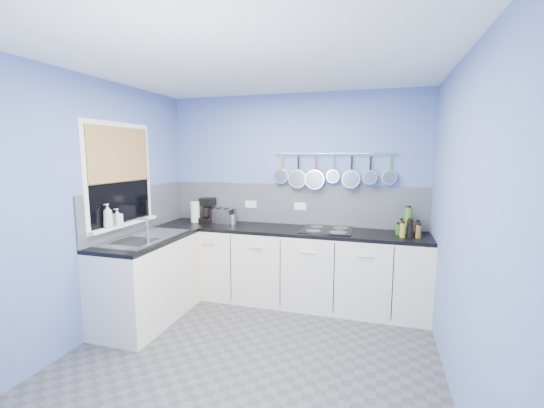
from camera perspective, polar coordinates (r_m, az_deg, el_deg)
The scene contains 44 objects.
floor at distance 3.51m, azimuth -2.94°, elevation -22.60°, with size 3.20×3.00×0.02m, color #47474C.
ceiling at distance 3.11m, azimuth -3.30°, elevation 21.61°, with size 3.20×3.00×0.02m, color white.
wall_back at distance 4.51m, azimuth 3.38°, elevation 1.26°, with size 3.20×0.02×2.50m, color #5871B4.
wall_front at distance 1.76m, azimuth -20.15°, elevation -9.84°, with size 3.20×0.02×2.50m, color #5871B4.
wall_left at distance 3.91m, azimuth -25.90°, elevation -0.55°, with size 0.02×3.00×2.50m, color #5871B4.
wall_right at distance 2.95m, azimuth 27.82°, elevation -3.20°, with size 0.02×3.00×2.50m, color #5871B4.
backsplash_back at distance 4.50m, azimuth 3.30°, elevation -0.04°, with size 3.20×0.02×0.50m, color gray.
backsplash_left at distance 4.37m, azimuth -20.32°, elevation -0.76°, with size 0.02×1.80×0.50m, color gray.
cabinet_run_back at distance 4.38m, azimuth 2.34°, elevation -9.91°, with size 3.20×0.60×0.86m, color silver.
worktop_back at distance 4.27m, azimuth 2.38°, elevation -4.15°, with size 3.20×0.60×0.04m, color black.
cabinet_run_left at distance 4.14m, azimuth -19.10°, elevation -11.47°, with size 0.60×1.20×0.86m, color silver.
worktop_left at distance 4.01m, azimuth -19.40°, elevation -5.39°, with size 0.60×1.20×0.04m, color black.
window_frame at distance 4.09m, azimuth -22.96°, elevation 4.18°, with size 0.01×1.00×1.10m, color white.
window_glass at distance 4.08m, azimuth -22.91°, elevation 4.18°, with size 0.01×0.90×1.00m, color black.
bamboo_blind at distance 4.07m, azimuth -22.99°, elevation 7.34°, with size 0.01×0.90×0.55m, color #A97A4F.
window_sill at distance 4.13m, azimuth -22.31°, elevation -2.96°, with size 0.10×0.98×0.03m, color white.
sink_unit at distance 4.01m, azimuth -19.41°, elevation -5.05°, with size 0.50×0.95×0.01m, color silver.
mixer_tap at distance 3.75m, azimuth -19.13°, elevation -3.95°, with size 0.12×0.08×0.26m, color silver, non-canonical shape.
socket_left at distance 4.64m, azimuth -3.36°, elevation -0.04°, with size 0.15×0.01×0.09m, color white.
socket_right at distance 4.47m, azimuth 4.51°, elevation -0.37°, with size 0.15×0.01×0.09m, color white.
pot_rail at distance 4.33m, azimuth 9.77°, elevation 7.91°, with size 0.02×0.02×1.45m, color silver.
soap_bottle_a at distance 3.90m, azimuth -24.59°, elevation -1.70°, with size 0.09×0.09×0.24m, color white.
soap_bottle_b at distance 4.00m, azimuth -23.33°, elevation -1.88°, with size 0.08×0.08×0.17m, color white.
paper_towel at distance 4.75m, azimuth -12.10°, elevation -1.22°, with size 0.12×0.12×0.26m, color white.
coffee_maker at distance 4.73m, azimuth -10.26°, elevation -0.94°, with size 0.17×0.19×0.31m, color black, non-canonical shape.
toaster at distance 4.65m, azimuth -7.82°, elevation -1.85°, with size 0.28×0.16×0.18m, color silver.
canister at distance 4.54m, azimuth -6.21°, elevation -2.42°, with size 0.08×0.08×0.12m, color silver.
hob at distance 4.20m, azimuth 8.77°, elevation -4.09°, with size 0.57×0.50×0.01m, color black.
pan_0 at distance 4.44m, azimuth 1.50°, elevation 5.65°, with size 0.18×0.05×0.37m, color silver, non-canonical shape.
pan_1 at distance 4.39m, azimuth 4.18°, elevation 5.28°, with size 0.23×0.07×0.42m, color silver, non-canonical shape.
pan_2 at distance 4.35m, azimuth 6.91°, elevation 5.16°, with size 0.24×0.09×0.43m, color silver, non-canonical shape.
pan_3 at distance 4.32m, azimuth 9.70°, elevation 5.62°, with size 0.16×0.06×0.35m, color silver, non-canonical shape.
pan_4 at distance 4.30m, azimuth 12.50°, elevation 5.17°, with size 0.21×0.09×0.40m, color silver, non-canonical shape.
pan_5 at distance 4.29m, azimuth 15.34°, elevation 5.39°, with size 0.16×0.10×0.35m, color silver, non-canonical shape.
pan_6 at distance 4.29m, azimuth 18.18°, elevation 5.29°, with size 0.16×0.06×0.35m, color silver, non-canonical shape.
condiment_0 at distance 4.27m, azimuth 22.09°, elevation -3.55°, with size 0.06×0.06×0.13m, color #4C190C.
condiment_1 at distance 4.23m, azimuth 20.78°, elevation -2.48°, with size 0.07×0.07×0.29m, color #3F721E.
condiment_2 at distance 4.25m, azimuth 19.80°, elevation -3.41°, with size 0.06×0.06×0.14m, color #8C5914.
condiment_3 at distance 4.18m, azimuth 22.20°, elevation -3.91°, with size 0.05×0.05×0.11m, color brown.
condiment_4 at distance 4.16m, azimuth 21.04°, elevation -3.56°, with size 0.07×0.07×0.17m, color black.
condiment_5 at distance 4.17m, azimuth 19.44°, elevation -3.81°, with size 0.06×0.06×0.11m, color #265919.
condiment_6 at distance 4.07m, azimuth 22.22°, elevation -4.06°, with size 0.06×0.06×0.14m, color brown.
condiment_7 at distance 4.08m, azimuth 21.00°, elevation -4.15°, with size 0.07×0.07×0.11m, color black.
condiment_8 at distance 4.05m, azimuth 20.02°, elevation -3.93°, with size 0.06×0.06×0.15m, color olive.
Camera 1 is at (1.02, -2.85, 1.77)m, focal length 23.73 mm.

